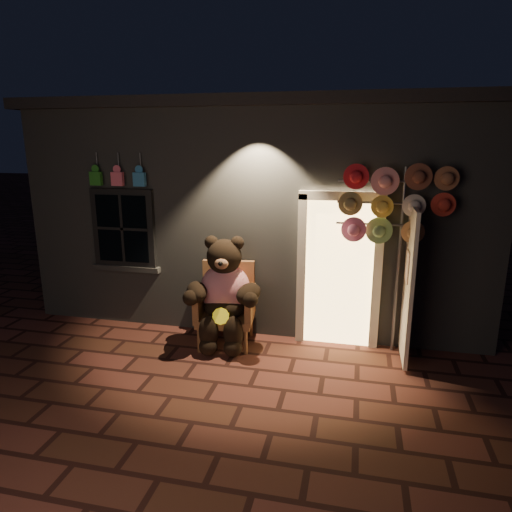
% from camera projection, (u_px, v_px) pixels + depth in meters
% --- Properties ---
extents(ground, '(60.00, 60.00, 0.00)m').
position_uv_depth(ground, '(216.00, 382.00, 5.54)').
color(ground, brown).
rests_on(ground, ground).
extents(shop_building, '(7.30, 5.95, 3.51)m').
position_uv_depth(shop_building, '(276.00, 199.00, 8.88)').
color(shop_building, slate).
rests_on(shop_building, ground).
extents(wicker_armchair, '(0.87, 0.80, 1.16)m').
position_uv_depth(wicker_armchair, '(227.00, 304.00, 6.54)').
color(wicker_armchair, brown).
rests_on(wicker_armchair, ground).
extents(teddy_bear, '(1.14, 0.94, 1.57)m').
position_uv_depth(teddy_bear, '(224.00, 293.00, 6.35)').
color(teddy_bear, red).
rests_on(teddy_bear, ground).
extents(hat_rack, '(1.49, 0.22, 2.55)m').
position_uv_depth(hat_rack, '(394.00, 204.00, 5.81)').
color(hat_rack, '#59595E').
rests_on(hat_rack, ground).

